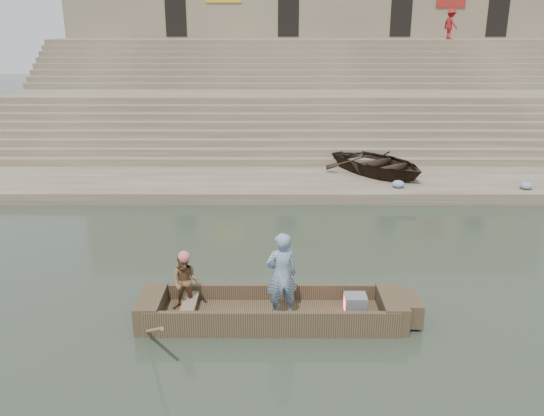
{
  "coord_description": "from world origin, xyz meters",
  "views": [
    {
      "loc": [
        -2.92,
        -12.58,
        6.05
      ],
      "look_at": [
        -2.96,
        1.47,
        1.4
      ],
      "focal_mm": 36.84,
      "sensor_mm": 36.0,
      "label": 1
    }
  ],
  "objects_px": {
    "main_rowboat": "(272,317)",
    "rowing_man": "(185,282)",
    "beached_rowboat": "(379,163)",
    "television": "(355,304)",
    "standing_man": "(281,275)",
    "pedestrian": "(451,24)"
  },
  "relations": [
    {
      "from": "standing_man",
      "to": "pedestrian",
      "type": "relative_size",
      "value": 1.09
    },
    {
      "from": "standing_man",
      "to": "beached_rowboat",
      "type": "distance_m",
      "value": 11.63
    },
    {
      "from": "television",
      "to": "beached_rowboat",
      "type": "relative_size",
      "value": 0.11
    },
    {
      "from": "rowing_man",
      "to": "beached_rowboat",
      "type": "distance_m",
      "value": 12.22
    },
    {
      "from": "main_rowboat",
      "to": "rowing_man",
      "type": "xyz_separation_m",
      "value": [
        -1.83,
        0.14,
        0.75
      ]
    },
    {
      "from": "main_rowboat",
      "to": "beached_rowboat",
      "type": "xyz_separation_m",
      "value": [
        4.17,
        10.79,
        0.73
      ]
    },
    {
      "from": "rowing_man",
      "to": "television",
      "type": "distance_m",
      "value": 3.62
    },
    {
      "from": "standing_man",
      "to": "pedestrian",
      "type": "xyz_separation_m",
      "value": [
        10.15,
        23.75,
        4.9
      ]
    },
    {
      "from": "main_rowboat",
      "to": "beached_rowboat",
      "type": "distance_m",
      "value": 11.6
    },
    {
      "from": "television",
      "to": "beached_rowboat",
      "type": "bearing_deg",
      "value": 77.41
    },
    {
      "from": "rowing_man",
      "to": "television",
      "type": "xyz_separation_m",
      "value": [
        3.59,
        -0.14,
        -0.44
      ]
    },
    {
      "from": "main_rowboat",
      "to": "standing_man",
      "type": "height_order",
      "value": "standing_man"
    },
    {
      "from": "beached_rowboat",
      "to": "pedestrian",
      "type": "relative_size",
      "value": 2.53
    },
    {
      "from": "pedestrian",
      "to": "beached_rowboat",
      "type": "bearing_deg",
      "value": 134.03
    },
    {
      "from": "main_rowboat",
      "to": "television",
      "type": "height_order",
      "value": "television"
    },
    {
      "from": "beached_rowboat",
      "to": "pedestrian",
      "type": "bearing_deg",
      "value": 28.71
    },
    {
      "from": "main_rowboat",
      "to": "pedestrian",
      "type": "distance_m",
      "value": 26.47
    },
    {
      "from": "television",
      "to": "pedestrian",
      "type": "bearing_deg",
      "value": 70.02
    },
    {
      "from": "rowing_man",
      "to": "pedestrian",
      "type": "distance_m",
      "value": 26.96
    },
    {
      "from": "standing_man",
      "to": "television",
      "type": "distance_m",
      "value": 1.72
    },
    {
      "from": "standing_man",
      "to": "rowing_man",
      "type": "distance_m",
      "value": 2.07
    },
    {
      "from": "rowing_man",
      "to": "television",
      "type": "relative_size",
      "value": 2.77
    }
  ]
}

